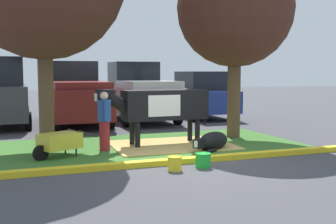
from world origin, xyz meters
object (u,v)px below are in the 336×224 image
at_px(shade_tree_right, 235,9).
at_px(wheelbarrow, 59,142).
at_px(bucket_green, 203,160).
at_px(calf_lying, 213,141).
at_px(person_handler, 104,120).
at_px(pickup_truck_maroon, 75,95).
at_px(bucket_yellow, 175,163).
at_px(pickup_truck_black, 139,94).
at_px(cow_holstein, 161,105).
at_px(sedan_blue, 200,95).

height_order(shade_tree_right, wheelbarrow, shade_tree_right).
bearing_deg(bucket_green, calf_lying, 57.55).
bearing_deg(person_handler, pickup_truck_maroon, 88.69).
xyz_separation_m(bucket_yellow, pickup_truck_maroon, (-0.75, 8.66, 0.96)).
bearing_deg(pickup_truck_maroon, bucket_green, -80.64).
bearing_deg(bucket_yellow, person_handler, 109.11).
xyz_separation_m(calf_lying, pickup_truck_black, (0.16, 7.09, 0.88)).
height_order(bucket_yellow, pickup_truck_black, pickup_truck_black).
relative_size(calf_lying, person_handler, 0.86).
bearing_deg(wheelbarrow, shade_tree_right, 13.43).
bearing_deg(pickup_truck_maroon, pickup_truck_black, 2.49).
distance_m(shade_tree_right, bucket_yellow, 5.99).
bearing_deg(cow_holstein, pickup_truck_maroon, 104.41).
height_order(calf_lying, bucket_green, calf_lying).
relative_size(bucket_green, sedan_blue, 0.08).
height_order(bucket_green, sedan_blue, sedan_blue).
relative_size(cow_holstein, bucket_green, 9.18).
bearing_deg(bucket_green, pickup_truck_maroon, 99.36).
height_order(pickup_truck_maroon, sedan_blue, pickup_truck_maroon).
relative_size(calf_lying, sedan_blue, 0.29).
bearing_deg(bucket_yellow, bucket_green, 5.82).
distance_m(shade_tree_right, wheelbarrow, 6.49).
bearing_deg(sedan_blue, shade_tree_right, -104.85).
distance_m(bucket_green, sedan_blue, 9.93).
height_order(shade_tree_right, pickup_truck_black, shade_tree_right).
height_order(shade_tree_right, calf_lying, shade_tree_right).
bearing_deg(wheelbarrow, sedan_blue, 45.49).
distance_m(cow_holstein, pickup_truck_maroon, 5.98).
xyz_separation_m(calf_lying, sedan_blue, (3.07, 7.38, 0.75)).
xyz_separation_m(shade_tree_right, person_handler, (-4.15, -0.83, -3.06)).
height_order(cow_holstein, calf_lying, cow_holstein).
xyz_separation_m(person_handler, sedan_blue, (5.66, 6.50, 0.18)).
bearing_deg(calf_lying, shade_tree_right, 47.52).
distance_m(bucket_yellow, sedan_blue, 10.28).
bearing_deg(person_handler, wheelbarrow, -159.32).
xyz_separation_m(calf_lying, wheelbarrow, (-3.76, 0.43, 0.15)).
relative_size(shade_tree_right, wheelbarrow, 3.63).
distance_m(person_handler, wheelbarrow, 1.32).
relative_size(shade_tree_right, person_handler, 3.73).
relative_size(cow_holstein, wheelbarrow, 2.02).
height_order(cow_holstein, bucket_green, cow_holstein).
bearing_deg(pickup_truck_black, person_handler, -113.88).
relative_size(pickup_truck_maroon, pickup_truck_black, 1.00).
distance_m(bucket_green, pickup_truck_black, 8.84).
bearing_deg(pickup_truck_maroon, sedan_blue, 4.24).
bearing_deg(bucket_green, wheelbarrow, 143.00).
bearing_deg(pickup_truck_black, bucket_green, -97.80).
bearing_deg(bucket_yellow, pickup_truck_maroon, 94.95).
relative_size(person_handler, pickup_truck_black, 0.28).
relative_size(cow_holstein, sedan_blue, 0.71).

